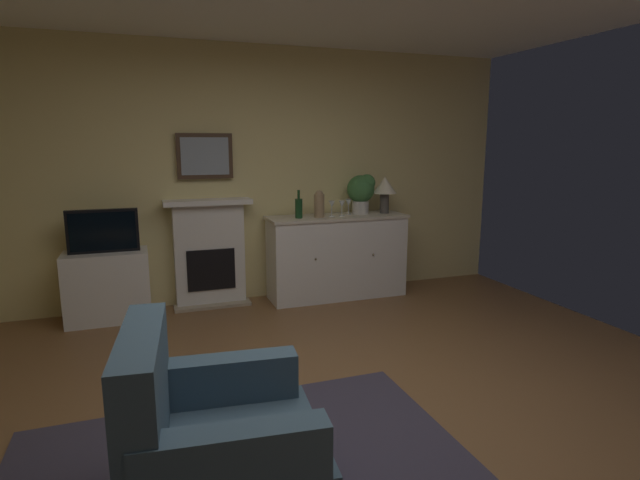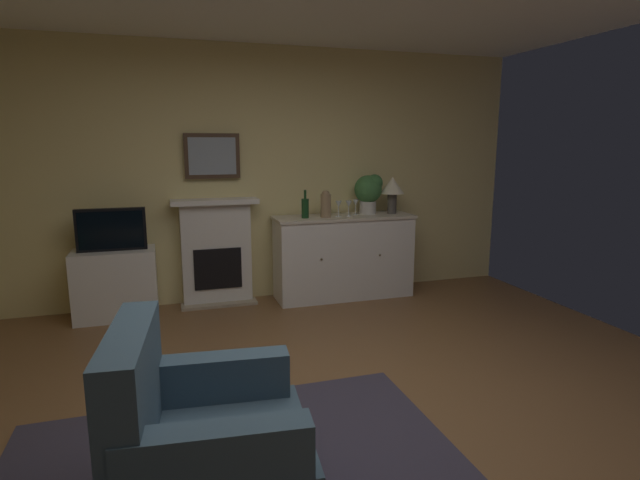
# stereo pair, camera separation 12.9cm
# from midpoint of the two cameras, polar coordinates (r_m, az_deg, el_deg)

# --- Properties ---
(ground_plane) EXTENTS (5.79, 5.58, 0.10)m
(ground_plane) POSITION_cam_midpoint_polar(r_m,az_deg,el_deg) (3.24, 2.91, -20.92)
(ground_plane) COLOR brown
(ground_plane) RESTS_ON ground
(wall_rear) EXTENTS (5.79, 0.06, 2.64)m
(wall_rear) POSITION_cam_midpoint_polar(r_m,az_deg,el_deg) (5.41, -8.23, 7.23)
(wall_rear) COLOR #EAD68C
(wall_rear) RESTS_ON ground_plane
(fireplace_unit) EXTENTS (0.87, 0.30, 1.10)m
(fireplace_unit) POSITION_cam_midpoint_polar(r_m,az_deg,el_deg) (5.32, -13.04, -1.42)
(fireplace_unit) COLOR white
(fireplace_unit) RESTS_ON ground_plane
(framed_picture) EXTENTS (0.55, 0.04, 0.45)m
(framed_picture) POSITION_cam_midpoint_polar(r_m,az_deg,el_deg) (5.25, -13.56, 9.18)
(framed_picture) COLOR #473323
(sideboard_cabinet) EXTENTS (1.50, 0.49, 0.89)m
(sideboard_cabinet) POSITION_cam_midpoint_polar(r_m,az_deg,el_deg) (5.48, 1.23, -1.85)
(sideboard_cabinet) COLOR white
(sideboard_cabinet) RESTS_ON ground_plane
(table_lamp) EXTENTS (0.26, 0.26, 0.40)m
(table_lamp) POSITION_cam_midpoint_polar(r_m,az_deg,el_deg) (5.58, 6.66, 5.87)
(table_lamp) COLOR #4C4742
(table_lamp) RESTS_ON sideboard_cabinet
(wine_bottle) EXTENTS (0.08, 0.08, 0.29)m
(wine_bottle) POSITION_cam_midpoint_polar(r_m,az_deg,el_deg) (5.20, -3.13, 3.65)
(wine_bottle) COLOR #193F1E
(wine_bottle) RESTS_ON sideboard_cabinet
(wine_glass_left) EXTENTS (0.07, 0.07, 0.16)m
(wine_glass_left) POSITION_cam_midpoint_polar(r_m,az_deg,el_deg) (5.32, 0.64, 3.99)
(wine_glass_left) COLOR silver
(wine_glass_left) RESTS_ON sideboard_cabinet
(wine_glass_center) EXTENTS (0.07, 0.07, 0.16)m
(wine_glass_center) POSITION_cam_midpoint_polar(r_m,az_deg,el_deg) (5.35, 1.79, 4.02)
(wine_glass_center) COLOR silver
(wine_glass_center) RESTS_ON sideboard_cabinet
(wine_glass_right) EXTENTS (0.07, 0.07, 0.16)m
(wine_glass_right) POSITION_cam_midpoint_polar(r_m,az_deg,el_deg) (5.47, 2.56, 4.16)
(wine_glass_right) COLOR silver
(wine_glass_right) RESTS_ON sideboard_cabinet
(vase_decorative) EXTENTS (0.11, 0.11, 0.28)m
(vase_decorative) POSITION_cam_midpoint_polar(r_m,az_deg,el_deg) (5.26, -0.80, 4.09)
(vase_decorative) COLOR #9E7F5B
(vase_decorative) RESTS_ON sideboard_cabinet
(tv_cabinet) EXTENTS (0.75, 0.42, 0.66)m
(tv_cabinet) POSITION_cam_midpoint_polar(r_m,az_deg,el_deg) (5.20, -23.49, -4.80)
(tv_cabinet) COLOR white
(tv_cabinet) RESTS_ON ground_plane
(tv_set) EXTENTS (0.62, 0.07, 0.40)m
(tv_set) POSITION_cam_midpoint_polar(r_m,az_deg,el_deg) (5.06, -23.96, 0.93)
(tv_set) COLOR black
(tv_set) RESTS_ON tv_cabinet
(potted_plant_small) EXTENTS (0.30, 0.30, 0.43)m
(potted_plant_small) POSITION_cam_midpoint_polar(r_m,az_deg,el_deg) (5.52, 4.06, 5.62)
(potted_plant_small) COLOR beige
(potted_plant_small) RESTS_ON sideboard_cabinet
(armchair) EXTENTS (0.88, 0.85, 0.92)m
(armchair) POSITION_cam_midpoint_polar(r_m,az_deg,el_deg) (2.39, -13.64, -21.71)
(armchair) COLOR #3F596B
(armchair) RESTS_ON ground_plane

